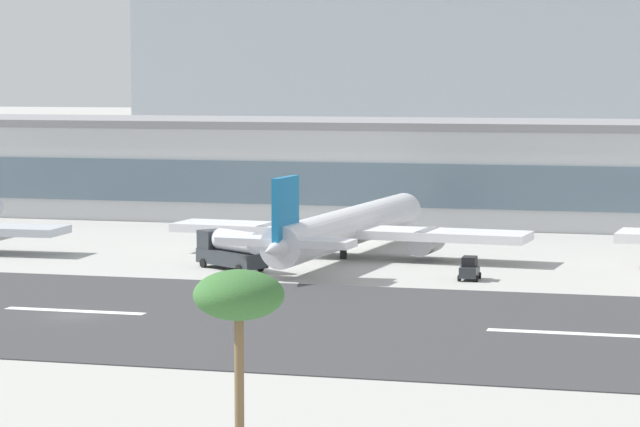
# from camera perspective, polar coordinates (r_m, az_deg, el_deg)

# --- Properties ---
(ground_plane) EXTENTS (1400.00, 1400.00, 0.00)m
(ground_plane) POSITION_cam_1_polar(r_m,az_deg,el_deg) (117.47, -9.64, -4.00)
(ground_plane) COLOR #A8A8A3
(runway_strip) EXTENTS (800.00, 39.19, 0.08)m
(runway_strip) POSITION_cam_1_polar(r_m,az_deg,el_deg) (119.56, -9.17, -3.80)
(runway_strip) COLOR #38383A
(runway_strip) RESTS_ON ground_plane
(runway_centreline_dash_4) EXTENTS (12.00, 1.20, 0.01)m
(runway_centreline_dash_4) POSITION_cam_1_polar(r_m,az_deg,el_deg) (119.89, -9.53, -3.76)
(runway_centreline_dash_4) COLOR white
(runway_centreline_dash_4) RESTS_ON runway_strip
(runway_centreline_dash_5) EXTENTS (12.00, 1.20, 0.01)m
(runway_centreline_dash_5) POSITION_cam_1_polar(r_m,az_deg,el_deg) (109.69, 9.64, -4.62)
(runway_centreline_dash_5) COLOR white
(runway_centreline_dash_5) RESTS_ON runway_strip
(terminal_building) EXTENTS (142.24, 26.06, 13.13)m
(terminal_building) POSITION_cam_1_polar(r_m,az_deg,el_deg) (194.03, 3.55, 1.72)
(terminal_building) COLOR #B7BABC
(terminal_building) RESTS_ON ground_plane
(distant_hotel_block) EXTENTS (140.01, 24.36, 39.96)m
(distant_hotel_block) POSITION_cam_1_polar(r_m,az_deg,el_deg) (299.43, 6.08, 5.56)
(distant_hotel_block) COLOR #A8B2BC
(distant_hotel_block) RESTS_ON ground_plane
(airliner_blue_tail_gate_1) EXTENTS (38.76, 46.15, 9.64)m
(airliner_blue_tail_gate_1) POSITION_cam_1_polar(r_m,az_deg,el_deg) (152.23, 0.95, -0.61)
(airliner_blue_tail_gate_1) COLOR silver
(airliner_blue_tail_gate_1) RESTS_ON ground_plane
(service_fuel_truck_0) EXTENTS (8.45, 7.02, 3.95)m
(service_fuel_truck_0) POSITION_cam_1_polar(r_m,az_deg,el_deg) (143.85, -3.48, -1.39)
(service_fuel_truck_0) COLOR #2D3338
(service_fuel_truck_0) RESTS_ON ground_plane
(service_baggage_tug_1) EXTENTS (1.98, 3.25, 2.20)m
(service_baggage_tug_1) POSITION_cam_1_polar(r_m,az_deg,el_deg) (137.14, 5.84, -2.16)
(service_baggage_tug_1) COLOR #2D3338
(service_baggage_tug_1) RESTS_ON ground_plane
(palm_tree_3) EXTENTS (4.21, 4.21, 10.17)m
(palm_tree_3) POSITION_cam_1_polar(r_m,az_deg,el_deg) (67.29, -3.18, -3.35)
(palm_tree_3) COLOR brown
(palm_tree_3) RESTS_ON ground_plane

